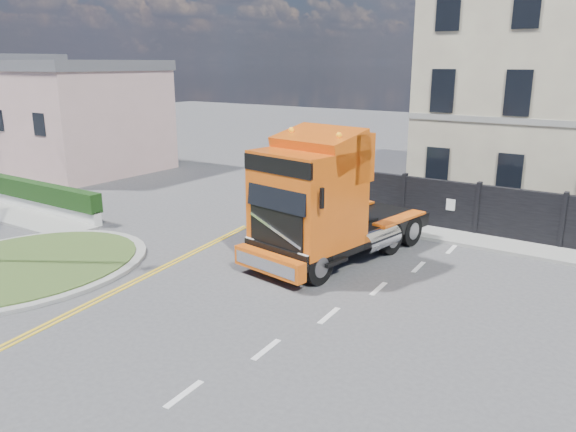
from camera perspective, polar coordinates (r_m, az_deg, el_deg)
The scene contains 9 objects.
ground at distance 16.91m, azimuth -3.85°, elevation -7.16°, with size 120.00×120.00×0.00m, color #424244.
traffic_island at distance 20.14m, azimuth -25.36°, elevation -4.67°, with size 6.80×6.80×0.17m.
hedge_wall at distance 27.16m, azimuth -23.93°, elevation 1.84°, with size 8.00×0.55×1.35m.
pavement_side at distance 26.78m, azimuth -25.75°, elevation -0.07°, with size 8.50×1.80×0.10m, color gray.
seaside_bldg_pink at distance 36.69m, azimuth -20.27°, elevation 8.99°, with size 8.00×8.00×6.00m, color #C9A09C.
seaside_bldg_cream at distance 44.48m, azimuth -24.23°, elevation 8.90°, with size 9.00×8.00×5.00m, color silver.
hoarding_fence at distance 22.15m, azimuth 25.00°, elevation -0.41°, with size 18.80×0.25×2.00m.
pavement_far at distance 21.64m, azimuth 22.87°, elevation -3.12°, with size 20.00×1.60×0.12m, color gray.
truck at distance 18.33m, azimuth 3.44°, elevation 1.06°, with size 3.82×7.59×4.35m.
Camera 1 is at (9.73, -12.23, 6.46)m, focal length 35.00 mm.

